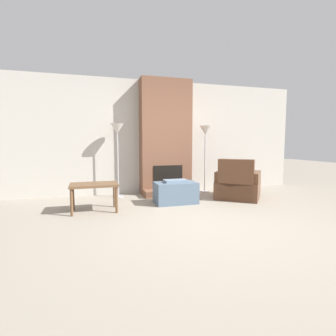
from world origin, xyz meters
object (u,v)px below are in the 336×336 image
at_px(side_table, 94,187).
at_px(floor_lamp_right, 205,135).
at_px(armchair, 238,186).
at_px(ottoman, 176,192).
at_px(floor_lamp_left, 117,134).

xyz_separation_m(side_table, floor_lamp_right, (2.56, 1.10, 0.92)).
bearing_deg(armchair, floor_lamp_right, -29.33).
bearing_deg(armchair, ottoman, 40.98).
distance_m(ottoman, floor_lamp_right, 1.79).
height_order(side_table, floor_lamp_right, floor_lamp_right).
xyz_separation_m(side_table, floor_lamp_left, (0.52, 1.10, 0.93)).
relative_size(armchair, floor_lamp_left, 0.78).
relative_size(side_table, floor_lamp_right, 0.50).
relative_size(ottoman, armchair, 0.66).
relative_size(side_table, floor_lamp_left, 0.50).
bearing_deg(ottoman, floor_lamp_left, 137.34).
bearing_deg(floor_lamp_right, ottoman, -138.33).
distance_m(armchair, floor_lamp_right, 1.44).
height_order(armchair, side_table, armchair).
distance_m(side_table, floor_lamp_right, 2.94).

